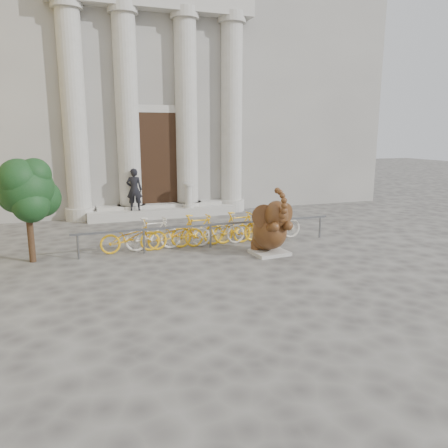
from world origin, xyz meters
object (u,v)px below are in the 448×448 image
object	(u,v)px
elephant_statue	(270,230)
bike_rack	(207,230)
tree	(28,190)
pedestrian	(134,190)

from	to	relation	value
elephant_statue	bike_rack	distance (m)	2.09
tree	pedestrian	distance (m)	6.12
elephant_statue	tree	xyz separation A→B (m)	(-6.30, 1.47, 1.23)
bike_rack	tree	xyz separation A→B (m)	(-4.93, -0.09, 1.43)
elephant_statue	bike_rack	bearing A→B (deg)	126.88
elephant_statue	pedestrian	bearing A→B (deg)	109.29
elephant_statue	bike_rack	world-z (taller)	elephant_statue
elephant_statue	tree	bearing A→B (deg)	162.33
tree	pedestrian	world-z (taller)	tree
tree	pedestrian	xyz separation A→B (m)	(3.45, 5.00, -0.74)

